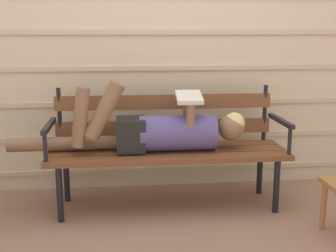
{
  "coord_description": "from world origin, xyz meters",
  "views": [
    {
      "loc": [
        -0.33,
        -2.91,
        1.27
      ],
      "look_at": [
        0.0,
        0.11,
        0.61
      ],
      "focal_mm": 46.84,
      "sensor_mm": 36.0,
      "label": 1
    }
  ],
  "objects": [
    {
      "name": "reclining_person",
      "position": [
        -0.07,
        0.11,
        0.58
      ],
      "size": [
        1.69,
        0.26,
        0.52
      ],
      "color": "#514784"
    },
    {
      "name": "house_siding",
      "position": [
        0.0,
        0.6,
        1.26
      ],
      "size": [
        4.57,
        0.08,
        2.52
      ],
      "color": "beige",
      "rests_on": "ground"
    },
    {
      "name": "park_bench",
      "position": [
        0.0,
        0.18,
        0.47
      ],
      "size": [
        1.71,
        0.5,
        0.86
      ],
      "color": "brown",
      "rests_on": "ground"
    },
    {
      "name": "ground_plane",
      "position": [
        0.0,
        0.0,
        0.0
      ],
      "size": [
        12.0,
        12.0,
        0.0
      ],
      "primitive_type": "plane",
      "color": "#936B56"
    }
  ]
}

